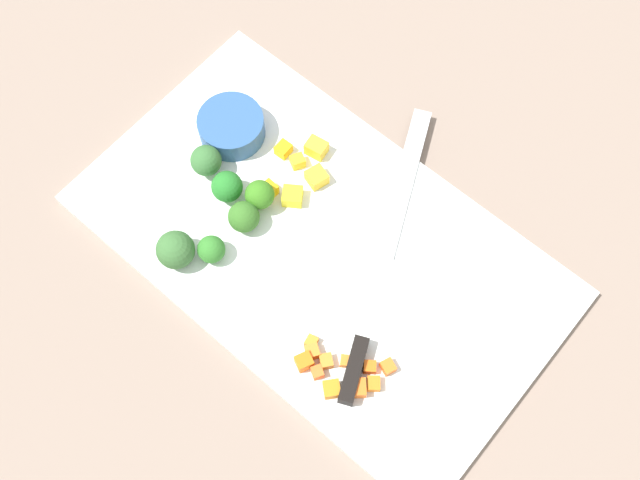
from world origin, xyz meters
The scene contains 28 objects.
ground_plane centered at (0.00, 0.00, 0.00)m, with size 4.00×4.00×0.00m, color gray.
cutting_board centered at (0.00, 0.00, 0.01)m, with size 0.54×0.31×0.01m, color white.
prep_bowl centered at (-0.17, 0.04, 0.03)m, with size 0.08×0.08×0.03m, color #2D558C.
chef_knife centered at (0.09, -0.01, 0.02)m, with size 0.17×0.34×0.02m.
carrot_dice_0 centered at (0.07, -0.09, 0.02)m, with size 0.01×0.01×0.01m, color orange.
carrot_dice_1 centered at (0.08, -0.10, 0.02)m, with size 0.01×0.01×0.01m, color orange.
carrot_dice_2 centered at (0.12, -0.08, 0.02)m, with size 0.01×0.01×0.01m, color orange.
carrot_dice_3 centered at (0.09, -0.11, 0.02)m, with size 0.01×0.01×0.01m, color orange.
carrot_dice_4 centered at (0.09, -0.10, 0.02)m, with size 0.01×0.01×0.01m, color orange.
carrot_dice_5 centered at (0.15, -0.06, 0.02)m, with size 0.01×0.01×0.01m, color orange.
carrot_dice_6 centered at (0.11, -0.09, 0.02)m, with size 0.01×0.01×0.01m, color orange.
carrot_dice_7 centered at (0.12, -0.12, 0.02)m, with size 0.02×0.02×0.02m, color orange.
carrot_dice_8 centered at (0.15, -0.08, 0.02)m, with size 0.01×0.01×0.01m, color orange.
carrot_dice_9 centered at (0.08, -0.11, 0.02)m, with size 0.02×0.02×0.02m, color orange.
carrot_dice_10 centered at (0.14, -0.10, 0.02)m, with size 0.02×0.02×0.02m, color orange.
carrot_dice_11 centered at (0.13, -0.07, 0.02)m, with size 0.01×0.01×0.01m, color orange.
pepper_dice_0 centered at (-0.11, 0.06, 0.02)m, with size 0.02×0.02×0.01m, color yellow.
pepper_dice_1 centered at (-0.05, 0.06, 0.02)m, with size 0.02×0.02×0.02m, color yellow.
pepper_dice_2 centered at (-0.09, 0.01, 0.02)m, with size 0.02×0.02×0.02m, color yellow.
pepper_dice_3 centered at (-0.08, 0.09, 0.02)m, with size 0.02×0.02×0.02m, color yellow.
pepper_dice_4 centered at (-0.09, 0.06, 0.02)m, with size 0.01×0.02×0.01m, color yellow.
pepper_dice_5 centered at (-0.06, 0.02, 0.02)m, with size 0.02×0.02×0.02m, color yellow.
broccoli_floret_0 centered at (-0.08, -0.04, 0.03)m, with size 0.04×0.04×0.04m.
broccoli_floret_1 centered at (-0.16, -0.01, 0.04)m, with size 0.04×0.04×0.04m.
broccoli_floret_2 centered at (-0.12, -0.02, 0.03)m, with size 0.04×0.04×0.04m.
broccoli_floret_3 centered at (-0.08, -0.01, 0.04)m, with size 0.03×0.03×0.04m.
broccoli_floret_4 centered at (-0.08, -0.09, 0.03)m, with size 0.03×0.03×0.03m.
broccoli_floret_5 centered at (-0.11, -0.12, 0.03)m, with size 0.04×0.04×0.04m.
Camera 1 is at (0.21, -0.25, 0.79)m, focal length 42.27 mm.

